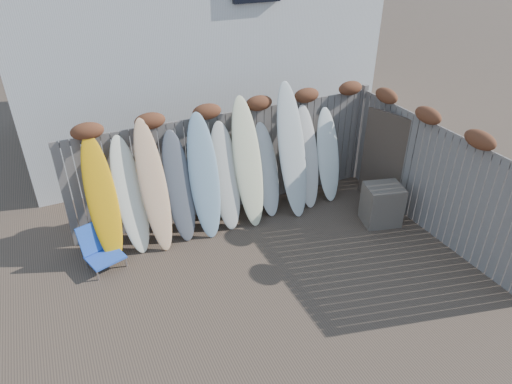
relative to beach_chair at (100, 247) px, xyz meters
name	(u,v)px	position (x,y,z in m)	size (l,w,h in m)	color
ground	(288,280)	(2.61, -1.69, -0.34)	(80.00, 80.00, 0.00)	#493A2D
back_fence	(232,153)	(2.67, 0.71, 0.85)	(6.05, 0.28, 2.24)	slate
right_fence	(433,173)	(5.60, -1.43, 0.80)	(0.28, 4.40, 2.24)	slate
house	(181,5)	(3.11, 4.81, 2.86)	(8.50, 5.50, 6.33)	silver
beach_chair	(100,247)	(0.00, 0.00, 0.00)	(0.70, 0.72, 0.73)	blue
wooden_crate	(382,204)	(4.99, -0.97, 0.05)	(0.66, 0.55, 0.77)	#4C4239
lattice_panel	(390,161)	(5.52, -0.43, 0.60)	(0.05, 1.24, 1.87)	#362A20
surfboard_0	(102,200)	(0.20, 0.27, 0.71)	(0.48, 0.07, 2.18)	#FFAE0E
surfboard_1	(130,196)	(0.65, 0.29, 0.66)	(0.48, 0.07, 2.07)	white
surfboard_2	(153,187)	(1.04, 0.22, 0.78)	(0.45, 0.07, 2.32)	#ED9976
surfboard_3	(179,187)	(1.48, 0.28, 0.63)	(0.48, 0.07, 2.02)	#55585F
surfboard_4	(204,177)	(1.94, 0.23, 0.75)	(0.53, 0.07, 2.27)	#8CAEC1
surfboard_5	(225,177)	(2.35, 0.28, 0.63)	(0.51, 0.07, 2.02)	silver
surfboard_6	(248,163)	(2.79, 0.25, 0.83)	(0.52, 0.07, 2.43)	#F7F5BD
surfboard_7	(266,170)	(3.20, 0.32, 0.55)	(0.48, 0.07, 1.84)	silver
surfboard_8	(292,151)	(3.67, 0.20, 0.90)	(0.54, 0.07, 2.59)	silver
surfboard_9	(307,158)	(4.06, 0.30, 0.65)	(0.48, 0.07, 2.05)	silver
surfboard_10	(328,155)	(4.57, 0.32, 0.58)	(0.47, 0.07, 1.91)	white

